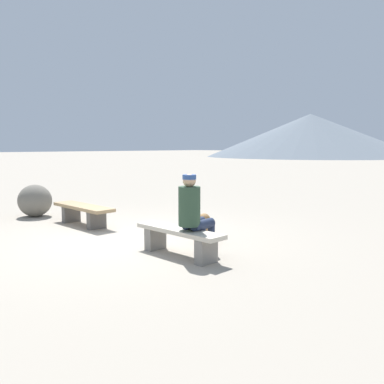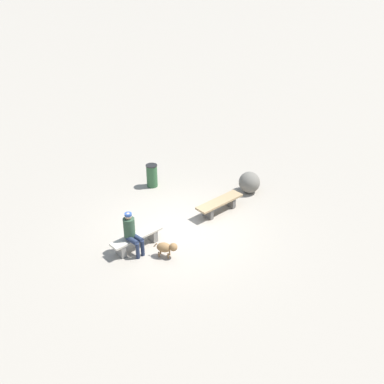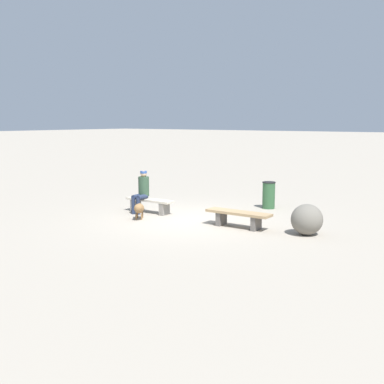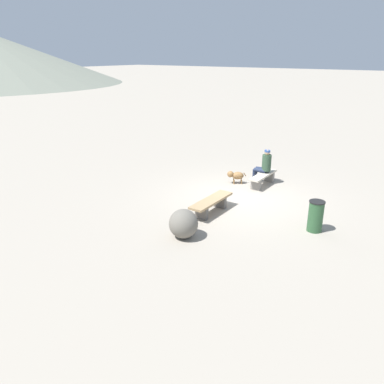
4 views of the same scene
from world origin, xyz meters
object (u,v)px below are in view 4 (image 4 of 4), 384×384
Objects in this scene: dog at (236,175)px; trash_bin at (316,216)px; bench_left at (211,203)px; bench_right at (263,178)px; seated_person at (264,165)px; boulder at (184,224)px.

trash_bin is at bearing 113.31° from dog.
bench_left is 2.99× the size of dog.
bench_left is 3.22m from bench_right.
seated_person is at bearing 21.80° from bench_right.
bench_right is 0.49m from seated_person.
dog is (2.82, 0.78, 0.00)m from bench_left.
dog is at bearing 13.28° from boulder.
boulder reaches higher than dog.
trash_bin is (-2.19, -3.72, 0.12)m from dog.
trash_bin is (-2.59, -2.81, 0.14)m from bench_right.
seated_person is 2.12× the size of dog.
trash_bin is at bearing -134.05° from bench_right.
bench_left is at bearing 69.31° from dog.
dog is at bearing 59.45° from trash_bin.
dog is 0.70× the size of trash_bin.
dog is (-0.40, 0.91, 0.02)m from bench_right.
dog reaches higher than bench_left.
trash_bin is at bearing -47.73° from boulder.
boulder is at bearing 176.95° from seated_person.
bench_left is at bearing 173.38° from seated_person.
seated_person is at bearing -179.25° from dog.
seated_person reaches higher than boulder.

